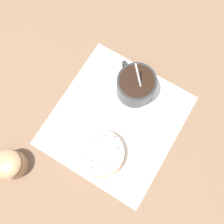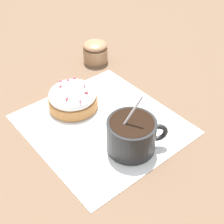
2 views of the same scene
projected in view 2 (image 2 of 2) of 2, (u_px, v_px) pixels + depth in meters
ground_plane at (102, 124)px, 0.62m from camera, size 3.00×3.00×0.00m
paper_napkin at (102, 124)px, 0.62m from camera, size 0.29×0.28×0.00m
coffee_cup at (131, 135)px, 0.54m from camera, size 0.09×0.10×0.12m
frosted_pastry at (73, 97)px, 0.64m from camera, size 0.10×0.10×0.05m
sugar_bowl at (95, 51)px, 0.79m from camera, size 0.06×0.06×0.06m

